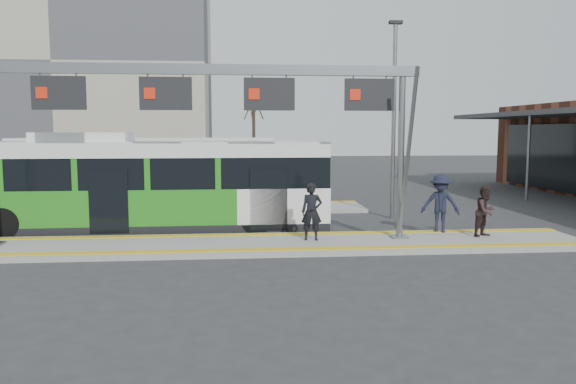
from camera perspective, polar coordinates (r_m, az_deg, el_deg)
name	(u,v)px	position (r m, az deg, el deg)	size (l,w,h in m)	color
ground	(220,248)	(16.74, -6.96, -5.63)	(120.00, 120.00, 0.00)	#2D2D30
platform_main	(220,245)	(16.72, -6.96, -5.38)	(22.00, 3.00, 0.15)	gray
platform_second	(132,209)	(25.02, -15.60, -1.70)	(20.00, 3.00, 0.15)	gray
tactile_main	(220,242)	(16.71, -6.96, -5.09)	(22.00, 2.65, 0.02)	gold
tactile_second	(136,204)	(26.13, -15.15, -1.17)	(20.00, 0.35, 0.02)	gold
gantry	(206,101)	(16.68, -8.33, 9.17)	(13.00, 1.68, 5.20)	slate
apartment_block	(72,66)	(54.66, -21.06, 11.89)	(24.50, 12.50, 18.40)	#A69E8A
hero_bus	(146,186)	(19.82, -14.24, 0.59)	(12.32, 2.72, 3.38)	black
bg_bus_green	(146,170)	(28.42, -14.21, 2.20)	(12.44, 3.18, 3.08)	black
passenger_a	(312,212)	(16.87, 2.43, -2.01)	(0.63, 0.41, 1.72)	black
passenger_b	(486,211)	(18.48, 19.43, -1.85)	(0.77, 0.60, 1.59)	#2C1D1F
passenger_c	(440,203)	(18.81, 15.22, -1.13)	(1.21, 0.70, 1.88)	black
tree_left	(145,98)	(48.69, -14.32, 9.24)	(1.40, 1.40, 8.11)	#382B21
tree_mid	(254,102)	(49.54, -3.52, 9.14)	(1.40, 1.40, 7.85)	#382B21
lamp_east	(394,115)	(22.24, 10.70, 7.69)	(0.50, 0.25, 7.59)	slate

